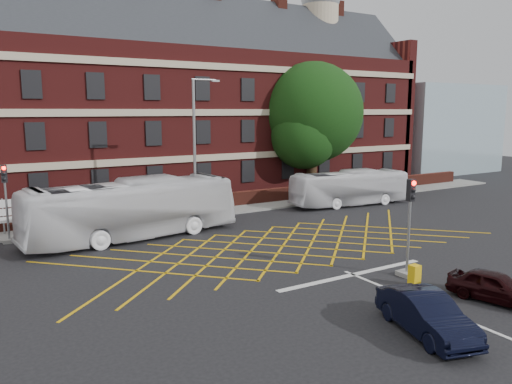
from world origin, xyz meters
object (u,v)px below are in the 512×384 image
bus_right (350,188)px  deciduous_tree (312,119)px  bus_left (132,209)px  utility_cabinet (414,276)px  traffic_light_far (7,211)px  car_navy (426,314)px  street_lamp (196,175)px  traffic_light_near (409,237)px  car_maroon (495,286)px  direction_signs (3,213)px

bus_right → deciduous_tree: 8.38m
bus_left → utility_cabinet: (7.48, -13.64, -1.24)m
bus_right → utility_cabinet: bus_right is taller
deciduous_tree → traffic_light_far: size_ratio=2.65×
car_navy → deciduous_tree: size_ratio=0.36×
street_lamp → traffic_light_far: bearing=173.3°
traffic_light_near → utility_cabinet: size_ratio=4.74×
car_navy → traffic_light_near: 5.95m
bus_right → street_lamp: street_lamp is taller
traffic_light_near → car_navy: bearing=-132.2°
street_lamp → deciduous_tree: bearing=24.6°
car_maroon → traffic_light_far: bearing=113.6°
bus_right → street_lamp: 12.81m
street_lamp → utility_cabinet: 15.55m
bus_right → street_lamp: size_ratio=1.05×
traffic_light_far → utility_cabinet: bearing=-50.2°
bus_left → traffic_light_far: (-6.10, 2.64, 0.08)m
traffic_light_near → street_lamp: (-3.67, 13.96, 1.37)m
utility_cabinet → traffic_light_near: bearing=54.7°
bus_right → car_maroon: 19.53m
car_navy → utility_cabinet: 4.55m
car_maroon → traffic_light_far: (-14.90, 18.99, 1.18)m
car_navy → street_lamp: bearing=104.7°
bus_right → traffic_light_near: (-9.01, -13.80, 0.43)m
utility_cabinet → deciduous_tree: bearing=62.6°
deciduous_tree → traffic_light_far: (-24.68, -5.15, -4.61)m
deciduous_tree → traffic_light_far: deciduous_tree is taller
car_navy → bus_left: bearing=119.8°
bus_right → car_navy: (-12.93, -18.13, -0.66)m
car_maroon → direction_signs: (-14.99, 20.67, 0.80)m
car_navy → street_lamp: street_lamp is taller
street_lamp → utility_cabinet: (2.91, -15.04, -2.69)m
bus_right → car_maroon: size_ratio=2.80×
utility_cabinet → direction_signs: bearing=127.3°
direction_signs → bus_right: bearing=-7.5°
deciduous_tree → traffic_light_near: (-10.34, -20.36, -4.61)m
car_navy → traffic_light_far: 22.17m
car_maroon → direction_signs: size_ratio=1.56×
direction_signs → bus_left: bearing=-34.9°
traffic_light_near → car_maroon: bearing=-81.6°
bus_left → direction_signs: 7.55m
bus_left → car_navy: (4.31, -16.90, -1.01)m
bus_right → car_navy: bus_right is taller
car_maroon → car_navy: bearing=172.5°
bus_right → car_maroon: (-8.45, -17.59, -0.75)m
bus_left → direction_signs: bearing=49.4°
bus_left → traffic_light_near: traffic_light_near is taller
deciduous_tree → bus_left: bearing=-157.2°
bus_left → traffic_light_far: bearing=60.8°
direction_signs → traffic_light_far: bearing=-86.9°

